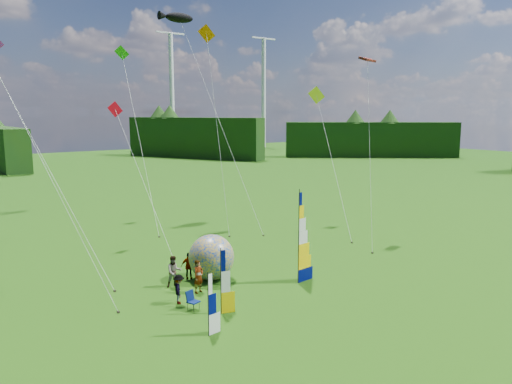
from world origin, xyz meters
TOP-DOWN VIEW (x-y plane):
  - ground at (0.00, 0.00)m, footprint 220.00×220.00m
  - treeline_ring at (0.00, 0.00)m, footprint 210.00×210.00m
  - turbine_left at (70.00, 95.00)m, footprint 8.00×1.20m
  - turbine_right at (45.00, 102.00)m, footprint 8.00×1.20m
  - feather_banner_main at (1.40, 3.10)m, footprint 1.44×0.25m
  - side_banner_left at (-4.63, 2.03)m, footprint 0.90×0.36m
  - side_banner_far at (-6.42, 0.29)m, footprint 0.86×0.21m
  - bol_inflatable at (-2.27, 6.72)m, footprint 3.28×3.28m
  - spectator_a at (-4.01, 5.27)m, footprint 0.78×0.64m
  - spectator_b at (-4.66, 6.87)m, footprint 0.96×0.63m
  - spectator_c at (-5.65, 4.48)m, footprint 0.78×1.07m
  - spectator_d at (-3.34, 7.51)m, footprint 1.00×0.90m
  - camp_chair at (-5.48, 3.29)m, footprint 0.71×0.71m
  - kite_whale at (6.55, 19.61)m, footprint 5.84×16.46m
  - kite_rainbow_delta at (-9.92, 12.17)m, footprint 9.29×12.75m
  - kite_parafoil at (11.68, 6.81)m, footprint 7.72×8.20m
  - small_kite_red at (-2.56, 15.43)m, footprint 3.73×8.98m
  - small_kite_orange at (5.48, 18.04)m, footprint 7.29×10.50m
  - small_kite_yellow at (12.62, 11.51)m, footprint 10.33×12.62m
  - small_kite_pink at (-10.98, 8.58)m, footprint 9.73×11.10m
  - small_kite_green at (0.75, 23.36)m, footprint 8.65×14.06m

SIDE VIEW (x-z plane):
  - ground at x=0.00m, z-range 0.00..0.00m
  - camp_chair at x=-5.48m, z-range 0.00..0.98m
  - spectator_c at x=-5.65m, z-range 0.00..1.56m
  - spectator_d at x=-3.34m, z-range 0.00..1.64m
  - spectator_b at x=-4.66m, z-range 0.00..1.81m
  - spectator_a at x=-4.01m, z-range 0.00..1.85m
  - bol_inflatable at x=-2.27m, z-range 0.00..2.71m
  - side_banner_far at x=-6.42m, z-range 0.00..2.85m
  - side_banner_left at x=-4.63m, z-range 0.00..3.24m
  - feather_banner_main at x=1.40m, z-range 0.00..5.35m
  - treeline_ring at x=0.00m, z-range 0.00..8.00m
  - small_kite_red at x=-2.56m, z-range 0.00..11.07m
  - small_kite_yellow at x=12.62m, z-range 0.00..12.70m
  - kite_parafoil at x=11.68m, z-range 0.00..15.54m
  - kite_rainbow_delta at x=-9.92m, z-range 0.00..16.27m
  - small_kite_pink at x=-10.98m, z-range 0.00..16.34m
  - small_kite_green at x=0.75m, z-range 0.00..16.55m
  - small_kite_orange at x=5.48m, z-range 0.00..18.04m
  - kite_whale at x=6.55m, z-range 0.00..20.30m
  - turbine_left at x=70.00m, z-range 0.00..30.00m
  - turbine_right at x=45.00m, z-range 0.00..30.00m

